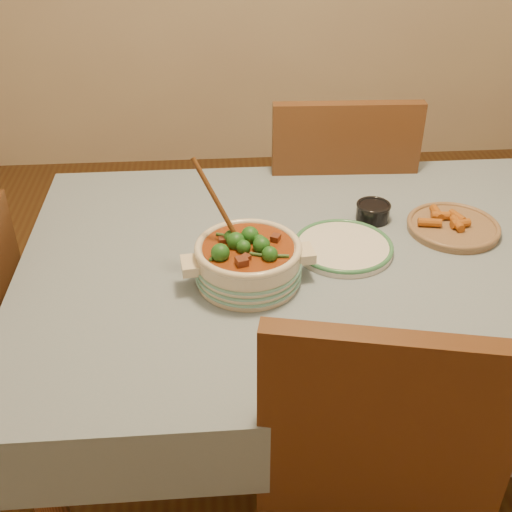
{
  "coord_description": "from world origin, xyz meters",
  "views": [
    {
      "loc": [
        -0.35,
        -1.33,
        1.65
      ],
      "look_at": [
        -0.26,
        -0.11,
        0.84
      ],
      "focal_mm": 45.0,
      "sensor_mm": 36.0,
      "label": 1
    }
  ],
  "objects_px": {
    "stew_casserole": "(248,259)",
    "fried_plate": "(453,225)",
    "chair_far": "(335,209)",
    "white_plate": "(343,247)",
    "condiment_bowl": "(373,211)",
    "dining_table": "(351,286)"
  },
  "relations": [
    {
      "from": "stew_casserole",
      "to": "condiment_bowl",
      "type": "bearing_deg",
      "value": 36.21
    },
    {
      "from": "condiment_bowl",
      "to": "chair_far",
      "type": "distance_m",
      "value": 0.48
    },
    {
      "from": "stew_casserole",
      "to": "chair_far",
      "type": "height_order",
      "value": "stew_casserole"
    },
    {
      "from": "stew_casserole",
      "to": "white_plate",
      "type": "relative_size",
      "value": 1.0
    },
    {
      "from": "dining_table",
      "to": "fried_plate",
      "type": "xyz_separation_m",
      "value": [
        0.29,
        0.11,
        0.11
      ]
    },
    {
      "from": "condiment_bowl",
      "to": "chair_far",
      "type": "height_order",
      "value": "chair_far"
    },
    {
      "from": "dining_table",
      "to": "chair_far",
      "type": "height_order",
      "value": "chair_far"
    },
    {
      "from": "dining_table",
      "to": "white_plate",
      "type": "height_order",
      "value": "white_plate"
    },
    {
      "from": "white_plate",
      "to": "chair_far",
      "type": "bearing_deg",
      "value": 80.53
    },
    {
      "from": "white_plate",
      "to": "stew_casserole",
      "type": "bearing_deg",
      "value": -155.53
    },
    {
      "from": "condiment_bowl",
      "to": "chair_far",
      "type": "bearing_deg",
      "value": 92.14
    },
    {
      "from": "fried_plate",
      "to": "stew_casserole",
      "type": "bearing_deg",
      "value": -161.35
    },
    {
      "from": "stew_casserole",
      "to": "fried_plate",
      "type": "relative_size",
      "value": 1.02
    },
    {
      "from": "stew_casserole",
      "to": "fried_plate",
      "type": "xyz_separation_m",
      "value": [
        0.56,
        0.19,
        -0.05
      ]
    },
    {
      "from": "condiment_bowl",
      "to": "fried_plate",
      "type": "relative_size",
      "value": 0.39
    },
    {
      "from": "fried_plate",
      "to": "chair_far",
      "type": "xyz_separation_m",
      "value": [
        -0.22,
        0.49,
        -0.22
      ]
    },
    {
      "from": "dining_table",
      "to": "stew_casserole",
      "type": "bearing_deg",
      "value": -163.04
    },
    {
      "from": "white_plate",
      "to": "chair_far",
      "type": "height_order",
      "value": "chair_far"
    },
    {
      "from": "white_plate",
      "to": "chair_far",
      "type": "distance_m",
      "value": 0.62
    },
    {
      "from": "condiment_bowl",
      "to": "dining_table",
      "type": "bearing_deg",
      "value": -116.0
    },
    {
      "from": "stew_casserole",
      "to": "condiment_bowl",
      "type": "height_order",
      "value": "stew_casserole"
    },
    {
      "from": "fried_plate",
      "to": "dining_table",
      "type": "bearing_deg",
      "value": -159.8
    }
  ]
}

